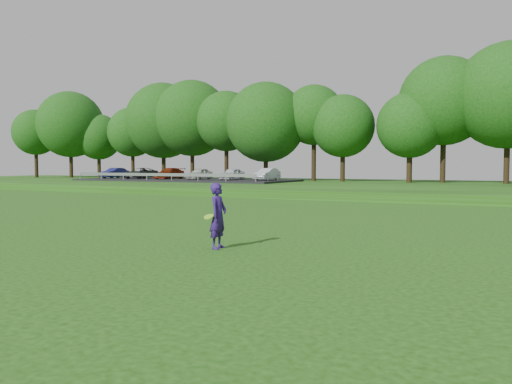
% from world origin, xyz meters
% --- Properties ---
extents(ground, '(140.00, 140.00, 0.00)m').
position_xyz_m(ground, '(0.00, 0.00, 0.00)').
color(ground, '#1A410C').
rests_on(ground, ground).
extents(berm, '(130.00, 30.00, 0.60)m').
position_xyz_m(berm, '(0.00, 34.00, 0.30)').
color(berm, '#1A410C').
rests_on(berm, ground).
extents(walking_path, '(130.00, 1.60, 0.04)m').
position_xyz_m(walking_path, '(0.00, 20.00, 0.02)').
color(walking_path, gray).
rests_on(walking_path, ground).
extents(treeline, '(104.00, 7.00, 15.00)m').
position_xyz_m(treeline, '(0.00, 38.00, 8.10)').
color(treeline, '#11410F').
rests_on(treeline, berm).
extents(parking_lot, '(24.00, 9.00, 1.38)m').
position_xyz_m(parking_lot, '(-24.36, 32.82, 1.06)').
color(parking_lot, black).
rests_on(parking_lot, berm).
extents(woman, '(0.51, 0.72, 1.75)m').
position_xyz_m(woman, '(0.98, 0.55, 0.87)').
color(woman, navy).
rests_on(woman, ground).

